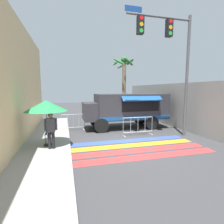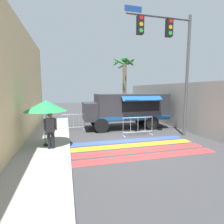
% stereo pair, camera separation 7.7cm
% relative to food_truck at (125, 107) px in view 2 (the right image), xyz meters
% --- Properties ---
extents(ground_plane, '(60.00, 60.00, 0.00)m').
position_rel_food_truck_xyz_m(ground_plane, '(-0.95, -3.45, -1.45)').
color(ground_plane, '#38383A').
extents(sidewalk_left, '(4.40, 16.00, 0.17)m').
position_rel_food_truck_xyz_m(sidewalk_left, '(-6.06, -3.45, -1.37)').
color(sidewalk_left, '#99968E').
rests_on(sidewalk_left, ground_plane).
extents(building_left_facade, '(0.25, 16.00, 5.95)m').
position_rel_food_truck_xyz_m(building_left_facade, '(-6.08, -3.45, 1.52)').
color(building_left_facade, '#DBBC84').
rests_on(building_left_facade, ground_plane).
extents(concrete_wall_right, '(0.20, 16.00, 3.13)m').
position_rel_food_truck_xyz_m(concrete_wall_right, '(3.63, -0.45, 0.11)').
color(concrete_wall_right, gray).
rests_on(concrete_wall_right, ground_plane).
extents(crosswalk_painted, '(6.40, 2.84, 0.01)m').
position_rel_food_truck_xyz_m(crosswalk_painted, '(-0.95, -4.20, -1.45)').
color(crosswalk_painted, red).
rests_on(crosswalk_painted, ground_plane).
extents(food_truck, '(5.82, 2.54, 2.39)m').
position_rel_food_truck_xyz_m(food_truck, '(0.00, 0.00, 0.00)').
color(food_truck, '#2D2D33').
rests_on(food_truck, ground_plane).
extents(traffic_signal_pole, '(3.84, 0.29, 6.79)m').
position_rel_food_truck_xyz_m(traffic_signal_pole, '(1.53, -2.89, 3.40)').
color(traffic_signal_pole, '#515456').
rests_on(traffic_signal_pole, ground_plane).
extents(patio_umbrella, '(1.84, 1.84, 2.05)m').
position_rel_food_truck_xyz_m(patio_umbrella, '(-4.85, -3.33, 0.52)').
color(patio_umbrella, black).
rests_on(patio_umbrella, sidewalk_left).
extents(folding_chair, '(0.42, 0.42, 0.89)m').
position_rel_food_truck_xyz_m(folding_chair, '(-4.78, -2.88, -0.74)').
color(folding_chair, '#4C4C51').
rests_on(folding_chair, sidewalk_left).
extents(vendor_person, '(0.53, 0.21, 1.56)m').
position_rel_food_truck_xyz_m(vendor_person, '(-4.65, -3.83, -0.41)').
color(vendor_person, black).
rests_on(vendor_person, sidewalk_left).
extents(barricade_front, '(1.87, 0.44, 1.08)m').
position_rel_food_truck_xyz_m(barricade_front, '(0.09, -2.11, -0.92)').
color(barricade_front, '#B7BABF').
rests_on(barricade_front, ground_plane).
extents(barricade_side, '(1.49, 0.44, 1.08)m').
position_rel_food_truck_xyz_m(barricade_side, '(-3.55, 0.17, -0.94)').
color(barricade_side, '#B7BABF').
rests_on(barricade_side, ground_plane).
extents(palm_tree, '(2.33, 2.28, 5.77)m').
position_rel_food_truck_xyz_m(palm_tree, '(1.42, 4.44, 2.46)').
color(palm_tree, '#7A664C').
rests_on(palm_tree, ground_plane).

